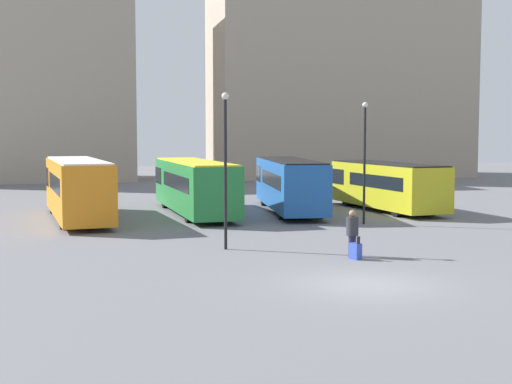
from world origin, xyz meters
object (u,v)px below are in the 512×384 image
Objects in this scene: suitcase at (355,251)px; bus_2 at (289,183)px; traveler at (352,229)px; bus_1 at (194,185)px; bus_3 at (386,185)px; lamp_post_0 at (365,153)px; lamp_post_1 at (225,158)px; bus_0 at (77,187)px.

bus_2 is at bearing -28.73° from suitcase.
traveler reaches higher than suitcase.
bus_1 is at bearing -8.16° from traveler.
bus_1 is at bearing -8.80° from suitcase.
bus_3 is at bearing -49.39° from traveler.
lamp_post_0 is at bearing -45.06° from suitcase.
bus_0 is at bearing 117.74° from lamp_post_1.
bus_0 is at bearing 86.06° from bus_3.
bus_2 is at bearing -28.72° from traveler.
bus_3 is (17.62, 0.67, -0.20)m from bus_0.
bus_0 is 17.63m from bus_3.
lamp_post_0 is at bearing -155.75° from bus_2.
suitcase is (10.04, -14.37, -1.43)m from bus_0.
lamp_post_1 is (-0.46, -12.54, 1.93)m from bus_1.
bus_1 is 5.55m from bus_2.
bus_1 reaches higher than suitcase.
traveler is 0.29× the size of lamp_post_0.
bus_0 is at bearing 102.71° from bus_2.
bus_0 is 11.97m from bus_2.
bus_0 is 1.16× the size of bus_3.
bus_1 is 10.18m from lamp_post_0.
lamp_post_1 reaches higher than bus_3.
suitcase is at bearing -170.50° from bus_1.
traveler is at bearing 146.53° from bus_3.
traveler is 5.62m from lamp_post_1.
lamp_post_1 is at bearing -143.05° from lamp_post_0.
bus_2 is at bearing -90.30° from bus_0.
lamp_post_0 reaches higher than bus_0.
bus_2 is 5.78m from bus_3.
traveler is 2.05× the size of suitcase.
lamp_post_1 is (-8.13, -6.11, 0.02)m from lamp_post_0.
lamp_post_0 is at bearing 141.58° from bus_3.
bus_0 is 0.96× the size of bus_1.
suitcase is at bearing 147.15° from bus_3.
bus_0 is 13.76× the size of suitcase.
bus_3 is at bearing -94.76° from bus_0.
lamp_post_1 is at bearing 35.49° from traveler.
lamp_post_0 is at bearing -116.79° from bus_0.
suitcase is 0.14× the size of lamp_post_0.
bus_2 is 1.19× the size of bus_3.
suitcase is (-0.06, -0.51, -0.73)m from traveler.
bus_2 is 14.05m from lamp_post_1.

